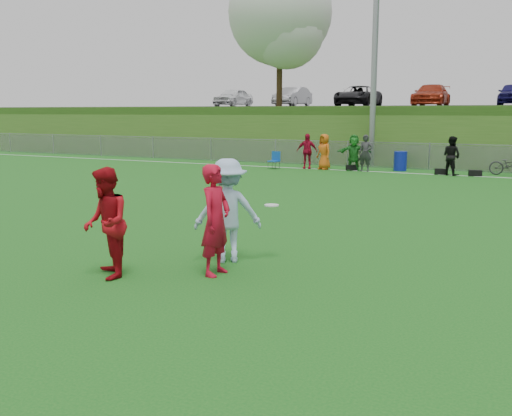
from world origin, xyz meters
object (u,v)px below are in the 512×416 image
Objects in this scene: player_blue at (228,211)px; frisbee at (272,205)px; player_red_center at (106,223)px; recycling_bin at (400,161)px; player_red_left at (216,220)px; bicycle at (511,165)px.

player_blue reaches higher than frisbee.
player_red_center is 19.74m from recycling_bin.
recycling_bin is (-0.89, 18.77, -0.49)m from player_red_left.
player_blue is at bearing 173.99° from bicycle.
player_red_left is 0.88m from player_blue.
player_blue is 1.07× the size of bicycle.
player_blue reaches higher than recycling_bin.
player_blue is (1.31, 1.79, 0.03)m from player_red_center.
player_blue is 2.11× the size of recycling_bin.
recycling_bin is 0.50× the size of bicycle.
player_red_center is 2.05× the size of recycling_bin.
bicycle is (4.09, 17.93, -0.48)m from player_blue.
bicycle is at bearing -133.91° from player_blue.
frisbee is 0.30× the size of recycling_bin.
player_red_left is at bearing 76.58° from player_red_center.
player_red_center is 1.03× the size of bicycle.
player_red_left is 1.05× the size of bicycle.
player_red_center reaches higher than frisbee.
player_red_left is 1.40m from frisbee.
frisbee is at bearing 94.18° from player_red_center.
player_red_left reaches higher than player_red_center.
player_blue is 0.82m from frisbee.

